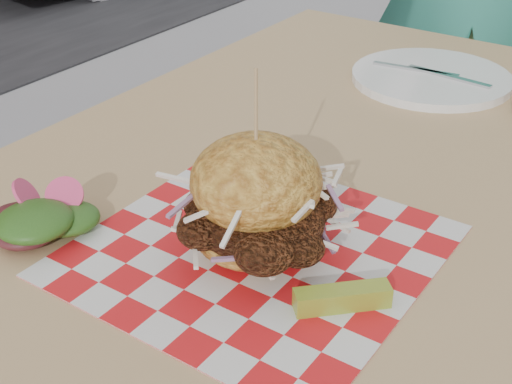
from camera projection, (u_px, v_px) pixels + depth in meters
patio_table at (331, 206)px, 1.02m from camera, size 0.80×1.20×0.75m
patio_chair at (504, 79)px, 1.77m from camera, size 0.54×0.55×0.95m
paper_liner at (256, 250)px, 0.78m from camera, size 0.36×0.36×0.00m
sandwich at (256, 204)px, 0.75m from camera, size 0.18×0.18×0.21m
pickle_spear at (342, 298)px, 0.69m from camera, size 0.08×0.08×0.02m
side_salad at (45, 213)px, 0.82m from camera, size 0.14×0.14×0.05m
place_setting at (431, 78)px, 1.21m from camera, size 0.27×0.27×0.02m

